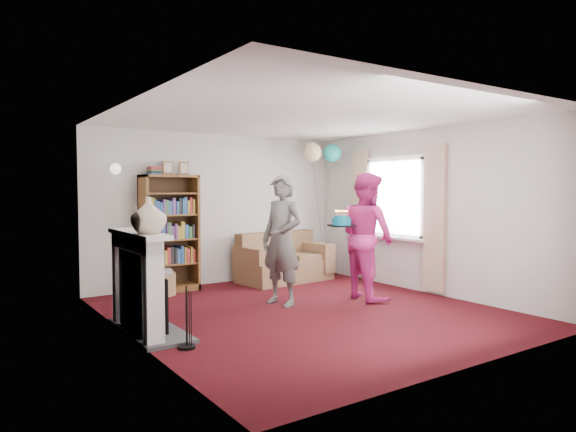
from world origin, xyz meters
TOP-DOWN VIEW (x-y plane):
  - ground at (0.00, 0.00)m, footprint 5.00×5.00m
  - wall_back at (0.00, 2.51)m, footprint 4.50×0.02m
  - wall_left at (-2.26, 0.00)m, footprint 0.02×5.00m
  - wall_right at (2.26, 0.00)m, footprint 0.02×5.00m
  - ceiling at (0.00, 0.00)m, footprint 4.50×5.00m
  - fireplace at (-2.09, 0.19)m, footprint 0.55×1.80m
  - window_bay at (2.21, 0.60)m, footprint 0.14×2.02m
  - wall_sconce at (-1.75, 2.36)m, footprint 0.16×0.23m
  - bookcase at (-0.97, 2.30)m, footprint 0.85×0.42m
  - sofa at (0.99, 2.07)m, footprint 1.57×0.83m
  - wicker_basket at (-1.20, 2.05)m, footprint 0.44×0.44m
  - person_striped at (-0.04, 0.52)m, footprint 0.58×0.74m
  - person_magenta at (1.19, 0.15)m, footprint 0.78×0.95m
  - birthday_cake at (0.72, 0.16)m, footprint 0.32×0.32m
  - balloons at (1.69, 1.85)m, footprint 0.77×0.33m
  - mantel_vase at (-2.12, -0.15)m, footprint 0.44×0.44m

SIDE VIEW (x-z plane):
  - ground at x=0.00m, z-range 0.00..0.00m
  - wicker_basket at x=-1.20m, z-range -0.02..0.37m
  - sofa at x=0.99m, z-range -0.10..0.73m
  - fireplace at x=-2.09m, z-range -0.05..1.07m
  - bookcase at x=-0.97m, z-range -0.12..1.89m
  - person_striped at x=-0.04m, z-range 0.00..1.78m
  - person_magenta at x=1.19m, z-range 0.00..1.82m
  - birthday_cake at x=0.72m, z-range 1.02..1.25m
  - window_bay at x=2.21m, z-range 0.10..2.30m
  - wall_back at x=0.00m, z-range 0.00..2.50m
  - wall_left at x=-2.26m, z-range 0.00..2.50m
  - wall_right at x=2.26m, z-range 0.00..2.50m
  - mantel_vase at x=-2.12m, z-range 1.12..1.50m
  - wall_sconce at x=-1.75m, z-range 1.80..1.96m
  - balloons at x=1.69m, z-range 1.35..3.09m
  - ceiling at x=0.00m, z-range 2.50..2.51m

